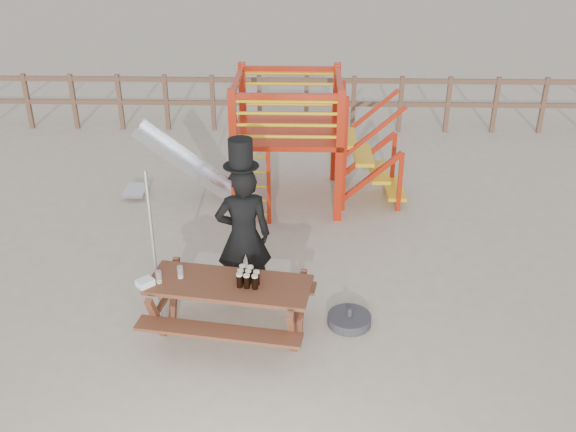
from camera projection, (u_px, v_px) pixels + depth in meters
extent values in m
plane|color=#BEAB94|center=(263.00, 325.00, 7.70)|extent=(60.00, 60.00, 0.00)
cube|color=brown|center=(283.00, 80.00, 13.43)|extent=(15.00, 0.06, 0.10)
cube|color=brown|center=(283.00, 103.00, 13.66)|extent=(15.00, 0.06, 0.10)
cube|color=brown|center=(28.00, 101.00, 13.79)|extent=(0.09, 0.09, 1.20)
cube|color=brown|center=(74.00, 102.00, 13.77)|extent=(0.09, 0.09, 1.20)
cube|color=brown|center=(120.00, 102.00, 13.74)|extent=(0.09, 0.09, 1.20)
cube|color=brown|center=(166.00, 103.00, 13.72)|extent=(0.09, 0.09, 1.20)
cube|color=brown|center=(213.00, 103.00, 13.69)|extent=(0.09, 0.09, 1.20)
cube|color=brown|center=(260.00, 103.00, 13.67)|extent=(0.09, 0.09, 1.20)
cube|color=brown|center=(306.00, 104.00, 13.65)|extent=(0.09, 0.09, 1.20)
cube|color=brown|center=(353.00, 104.00, 13.62)|extent=(0.09, 0.09, 1.20)
cube|color=brown|center=(401.00, 104.00, 13.60)|extent=(0.09, 0.09, 1.20)
cube|color=brown|center=(448.00, 105.00, 13.57)|extent=(0.09, 0.09, 1.20)
cube|color=brown|center=(495.00, 105.00, 13.55)|extent=(0.09, 0.09, 1.20)
cube|color=brown|center=(543.00, 106.00, 13.53)|extent=(0.09, 0.09, 1.20)
cube|color=#AF210B|center=(234.00, 157.00, 9.73)|extent=(0.12, 0.12, 2.10)
cube|color=#AF210B|center=(339.00, 158.00, 9.69)|extent=(0.12, 0.12, 2.10)
cube|color=#AF210B|center=(243.00, 123.00, 11.15)|extent=(0.12, 0.12, 2.10)
cube|color=#AF210B|center=(335.00, 123.00, 11.11)|extent=(0.12, 0.12, 2.10)
cube|color=#AF210B|center=(288.00, 130.00, 10.35)|extent=(1.72, 1.72, 0.08)
cube|color=#AF210B|center=(287.00, 96.00, 9.28)|extent=(1.60, 0.08, 0.08)
cube|color=#AF210B|center=(289.00, 69.00, 10.70)|extent=(1.60, 0.08, 0.08)
cube|color=#AF210B|center=(237.00, 81.00, 10.01)|extent=(0.08, 1.60, 0.08)
cube|color=#AF210B|center=(339.00, 82.00, 9.97)|extent=(0.08, 1.60, 0.08)
cylinder|color=yellow|center=(287.00, 137.00, 9.56)|extent=(1.50, 0.05, 0.05)
cylinder|color=yellow|center=(289.00, 105.00, 10.98)|extent=(1.50, 0.05, 0.05)
cylinder|color=yellow|center=(287.00, 125.00, 9.48)|extent=(1.50, 0.05, 0.05)
cylinder|color=yellow|center=(289.00, 94.00, 10.90)|extent=(1.50, 0.05, 0.05)
cylinder|color=yellow|center=(287.00, 114.00, 9.40)|extent=(1.50, 0.05, 0.05)
cylinder|color=yellow|center=(289.00, 84.00, 10.82)|extent=(1.50, 0.05, 0.05)
cylinder|color=yellow|center=(287.00, 102.00, 9.31)|extent=(1.50, 0.05, 0.05)
cylinder|color=yellow|center=(289.00, 73.00, 10.74)|extent=(1.50, 0.05, 0.05)
cube|color=#AF210B|center=(245.00, 188.00, 9.80)|extent=(0.06, 0.06, 1.20)
cube|color=#AF210B|center=(269.00, 188.00, 9.79)|extent=(0.06, 0.06, 1.20)
cylinder|color=yellow|center=(258.00, 214.00, 10.00)|extent=(0.36, 0.04, 0.04)
cylinder|color=yellow|center=(257.00, 201.00, 9.89)|extent=(0.36, 0.04, 0.04)
cylinder|color=yellow|center=(257.00, 186.00, 9.78)|extent=(0.36, 0.04, 0.04)
cylinder|color=yellow|center=(257.00, 172.00, 9.67)|extent=(0.36, 0.04, 0.04)
cylinder|color=yellow|center=(256.00, 157.00, 9.56)|extent=(0.36, 0.04, 0.04)
cube|color=yellow|center=(347.00, 138.00, 10.39)|extent=(0.30, 0.90, 0.06)
cube|color=yellow|center=(363.00, 155.00, 10.52)|extent=(0.30, 0.90, 0.06)
cube|color=yellow|center=(379.00, 172.00, 10.65)|extent=(0.30, 0.90, 0.06)
cube|color=yellow|center=(394.00, 189.00, 10.78)|extent=(0.30, 0.90, 0.06)
cube|color=#AF210B|center=(372.00, 176.00, 10.19)|extent=(0.95, 0.08, 0.86)
cube|color=#AF210B|center=(367.00, 155.00, 11.00)|extent=(0.95, 0.08, 0.86)
cube|color=silver|center=(186.00, 162.00, 10.66)|extent=(1.53, 0.55, 1.21)
cube|color=silver|center=(183.00, 166.00, 10.40)|extent=(1.58, 0.04, 1.28)
cube|color=silver|center=(189.00, 154.00, 10.88)|extent=(1.58, 0.04, 1.28)
cube|color=silver|center=(136.00, 190.00, 10.92)|extent=(0.35, 0.55, 0.05)
cube|color=brown|center=(229.00, 285.00, 7.24)|extent=(1.92, 0.96, 0.05)
cube|color=brown|center=(218.00, 332.00, 6.92)|extent=(1.86, 0.53, 0.04)
cube|color=brown|center=(241.00, 281.00, 7.81)|extent=(1.86, 0.53, 0.04)
cube|color=brown|center=(166.00, 304.00, 7.53)|extent=(0.24, 1.10, 0.66)
cube|color=brown|center=(297.00, 318.00, 7.28)|extent=(0.24, 1.10, 0.66)
imported|color=black|center=(244.00, 237.00, 7.76)|extent=(0.73, 0.54, 1.84)
cube|color=#0D9035|center=(242.00, 215.00, 7.79)|extent=(0.08, 0.03, 0.43)
cylinder|color=black|center=(241.00, 166.00, 7.34)|extent=(0.42, 0.42, 0.01)
cylinder|color=black|center=(241.00, 152.00, 7.26)|extent=(0.28, 0.28, 0.32)
cube|color=white|center=(239.00, 139.00, 7.34)|extent=(0.15, 0.03, 0.04)
cylinder|color=#B2B2B7|center=(154.00, 251.00, 7.31)|extent=(0.04, 0.04, 1.99)
cylinder|color=#323237|center=(349.00, 320.00, 7.70)|extent=(0.53, 0.53, 0.12)
cylinder|color=#323237|center=(350.00, 312.00, 7.65)|extent=(0.06, 0.06, 0.10)
cube|color=white|center=(145.00, 283.00, 7.16)|extent=(0.23, 0.23, 0.08)
cylinder|color=black|center=(240.00, 281.00, 7.13)|extent=(0.07, 0.07, 0.15)
cylinder|color=beige|center=(239.00, 275.00, 7.09)|extent=(0.07, 0.07, 0.02)
cylinder|color=black|center=(247.00, 282.00, 7.11)|extent=(0.07, 0.07, 0.15)
cylinder|color=beige|center=(247.00, 275.00, 7.07)|extent=(0.07, 0.07, 0.02)
cylinder|color=black|center=(255.00, 283.00, 7.10)|extent=(0.07, 0.07, 0.15)
cylinder|color=beige|center=(255.00, 276.00, 7.06)|extent=(0.07, 0.07, 0.02)
cylinder|color=black|center=(241.00, 277.00, 7.20)|extent=(0.07, 0.07, 0.15)
cylinder|color=beige|center=(240.00, 271.00, 7.16)|extent=(0.07, 0.07, 0.02)
cylinder|color=black|center=(248.00, 277.00, 7.19)|extent=(0.07, 0.07, 0.15)
cylinder|color=beige|center=(248.00, 271.00, 7.15)|extent=(0.07, 0.07, 0.02)
cylinder|color=black|center=(257.00, 279.00, 7.17)|extent=(0.07, 0.07, 0.15)
cylinder|color=beige|center=(256.00, 272.00, 7.13)|extent=(0.07, 0.07, 0.02)
cylinder|color=black|center=(243.00, 273.00, 7.28)|extent=(0.07, 0.07, 0.15)
cylinder|color=beige|center=(242.00, 266.00, 7.25)|extent=(0.07, 0.07, 0.02)
cylinder|color=black|center=(250.00, 274.00, 7.27)|extent=(0.07, 0.07, 0.15)
cylinder|color=beige|center=(250.00, 267.00, 7.23)|extent=(0.07, 0.07, 0.02)
cylinder|color=silver|center=(159.00, 277.00, 7.20)|extent=(0.07, 0.07, 0.15)
cylinder|color=beige|center=(159.00, 282.00, 7.23)|extent=(0.06, 0.06, 0.02)
cylinder|color=silver|center=(180.00, 272.00, 7.30)|extent=(0.07, 0.07, 0.15)
cylinder|color=beige|center=(181.00, 277.00, 7.33)|extent=(0.06, 0.06, 0.02)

